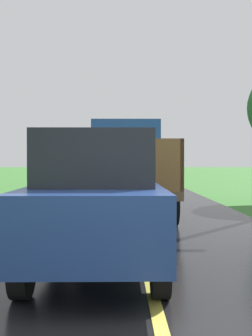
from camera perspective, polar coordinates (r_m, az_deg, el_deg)
The scene contains 3 objects.
banana_truck_near at distance 12.27m, azimuth 0.08°, elevation 0.32°, with size 2.38×5.82×2.80m.
banana_truck_far at distance 26.75m, azimuth -1.33°, elevation 0.71°, with size 2.38×5.81×2.80m.
following_car at distance 5.84m, azimuth -3.98°, elevation -4.40°, with size 1.74×4.10×1.92m.
Camera 1 is at (-0.37, -2.93, 1.62)m, focal length 44.11 mm.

